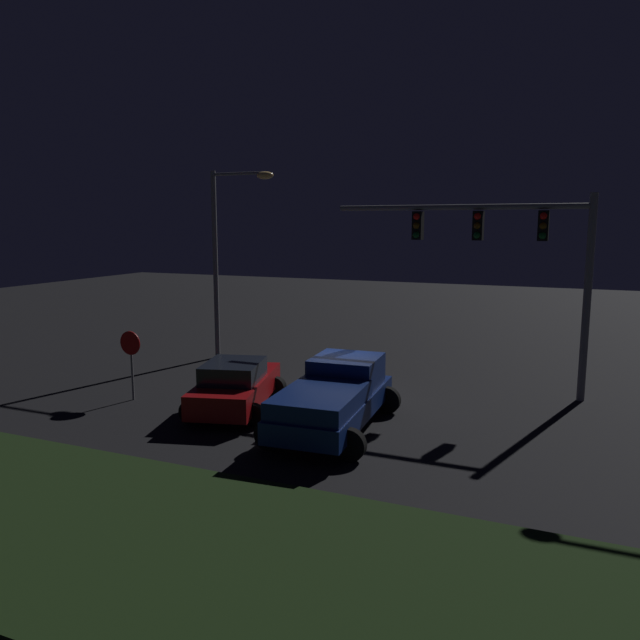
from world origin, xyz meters
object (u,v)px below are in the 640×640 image
car_sedan (236,385)px  traffic_signal_gantry (508,245)px  street_lamp_left (227,241)px  pickup_truck (336,393)px  stop_sign (131,352)px

car_sedan → traffic_signal_gantry: (7.19, 5.05, 4.16)m
traffic_signal_gantry → street_lamp_left: 11.06m
pickup_truck → traffic_signal_gantry: (3.77, 5.49, 3.90)m
car_sedan → street_lamp_left: 8.23m
traffic_signal_gantry → pickup_truck: bearing=-124.5°
car_sedan → stop_sign: (-3.54, -0.41, 0.82)m
traffic_signal_gantry → stop_sign: size_ratio=3.73×
pickup_truck → traffic_signal_gantry: traffic_signal_gantry is taller
traffic_signal_gantry → stop_sign: 12.49m
street_lamp_left → stop_sign: size_ratio=3.44×
street_lamp_left → stop_sign: bearing=-87.5°
car_sedan → street_lamp_left: street_lamp_left is taller
traffic_signal_gantry → street_lamp_left: street_lamp_left is taller
street_lamp_left → car_sedan: bearing=-57.4°
pickup_truck → street_lamp_left: 10.44m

